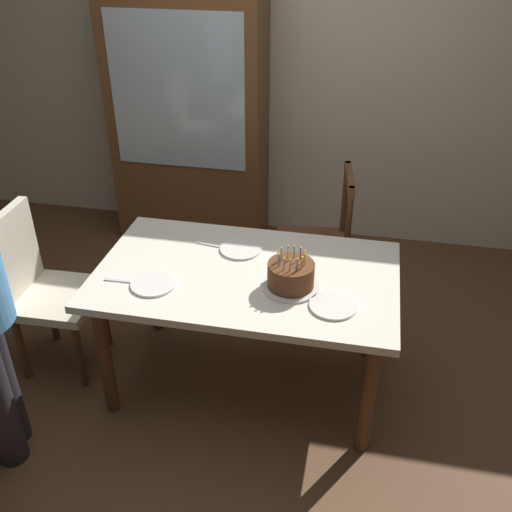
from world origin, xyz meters
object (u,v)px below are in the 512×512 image
object	(u,v)px
plate_near_guest	(333,306)
chair_upholstered	(39,283)
birthday_cake	(291,276)
plate_far_side	(241,249)
plate_near_celebrant	(153,284)
chair_spindle_back	(316,246)
china_cabinet	(189,119)
dining_table	(246,287)

from	to	relation	value
plate_near_guest	chair_upholstered	bearing A→B (deg)	174.74
birthday_cake	plate_far_side	size ratio (longest dim) A/B	1.27
plate_far_side	plate_near_celebrant	bearing A→B (deg)	-129.81
chair_spindle_back	chair_upholstered	bearing A→B (deg)	-149.57
plate_far_side	china_cabinet	distance (m)	1.54
plate_far_side	chair_upholstered	xyz separation A→B (m)	(-1.06, -0.26, -0.19)
dining_table	chair_spindle_back	size ratio (longest dim) A/B	1.58
plate_far_side	china_cabinet	world-z (taller)	china_cabinet
chair_spindle_back	china_cabinet	world-z (taller)	china_cabinet
dining_table	chair_spindle_back	world-z (taller)	chair_spindle_back
plate_far_side	plate_near_guest	world-z (taller)	same
plate_far_side	china_cabinet	bearing A→B (deg)	117.08
chair_spindle_back	chair_upholstered	size ratio (longest dim) A/B	1.00
dining_table	birthday_cake	size ratio (longest dim) A/B	5.36
plate_near_celebrant	plate_near_guest	distance (m)	0.86
dining_table	plate_far_side	distance (m)	0.24
plate_near_celebrant	chair_upholstered	world-z (taller)	chair_upholstered
dining_table	plate_near_celebrant	xyz separation A→B (m)	(-0.41, -0.20, 0.10)
dining_table	birthday_cake	distance (m)	0.30
plate_near_celebrant	china_cabinet	bearing A→B (deg)	101.42
plate_far_side	chair_spindle_back	distance (m)	0.72
plate_near_celebrant	china_cabinet	world-z (taller)	china_cabinet
dining_table	chair_upholstered	bearing A→B (deg)	-177.17
plate_near_celebrant	chair_upholstered	xyz separation A→B (m)	(-0.73, 0.15, -0.19)
dining_table	plate_near_guest	bearing A→B (deg)	-24.22
china_cabinet	chair_spindle_back	bearing A→B (deg)	-36.96
birthday_cake	plate_near_celebrant	size ratio (longest dim) A/B	1.27
chair_upholstered	plate_far_side	bearing A→B (deg)	13.66
chair_upholstered	plate_near_celebrant	bearing A→B (deg)	-11.37
plate_near_guest	china_cabinet	xyz separation A→B (m)	(-1.22, 1.76, 0.23)
dining_table	china_cabinet	size ratio (longest dim) A/B	0.79
plate_near_guest	birthday_cake	bearing A→B (deg)	151.48
plate_near_celebrant	chair_upholstered	bearing A→B (deg)	168.63
plate_near_guest	chair_spindle_back	xyz separation A→B (m)	(-0.18, 0.98, -0.27)
birthday_cake	plate_far_side	bearing A→B (deg)	137.14
chair_upholstered	china_cabinet	size ratio (longest dim) A/B	0.50
plate_near_celebrant	plate_far_side	size ratio (longest dim) A/B	1.00
dining_table	plate_near_guest	xyz separation A→B (m)	(0.45, -0.20, 0.10)
birthday_cake	plate_near_celebrant	xyz separation A→B (m)	(-0.65, -0.12, -0.06)
birthday_cake	china_cabinet	size ratio (longest dim) A/B	0.15
birthday_cake	plate_near_guest	xyz separation A→B (m)	(0.21, -0.12, -0.06)
birthday_cake	chair_spindle_back	world-z (taller)	chair_spindle_back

